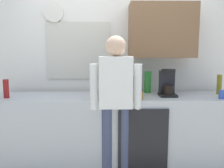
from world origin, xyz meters
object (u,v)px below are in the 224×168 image
Objects in this scene: coffee_maker at (167,84)px; bottle_olive_oil at (219,84)px; bottle_green_wine at (109,83)px; bottle_clear_soda at (148,82)px; mixing_bowl at (133,95)px; potted_plant at (134,83)px; person_at_sink at (116,96)px; cup_blue_mug at (223,94)px; bottle_red_vinegar at (6,89)px; cup_yellow_cup at (139,92)px.

coffee_maker is 0.70m from bottle_olive_oil.
bottle_green_wine reaches higher than bottle_clear_soda.
mixing_bowl is at bearing -120.23° from bottle_clear_soda.
person_at_sink is at bearing -118.35° from potted_plant.
person_at_sink reaches higher than bottle_green_wine.
person_at_sink reaches higher than bottle_olive_oil.
cup_blue_mug is 0.06× the size of person_at_sink.
bottle_green_wine is 1.34m from cup_blue_mug.
potted_plant reaches higher than cup_blue_mug.
cup_blue_mug is 0.43× the size of potted_plant.
coffee_maker reaches higher than bottle_green_wine.
bottle_clear_soda is at bearing 151.66° from cup_blue_mug.
coffee_maker reaches higher than potted_plant.
bottle_red_vinegar is 2.60m from bottle_olive_oil.
bottle_green_wine is (1.20, 0.20, 0.04)m from bottle_red_vinegar.
bottle_clear_soda reaches higher than bottle_red_vinegar.
bottle_clear_soda is (1.71, 0.33, 0.03)m from bottle_red_vinegar.
coffee_maker is at bearing -171.10° from bottle_olive_oil.
bottle_red_vinegar is 0.79× the size of bottle_clear_soda.
coffee_maker is 1.50× the size of bottle_red_vinegar.
bottle_olive_oil reaches higher than cup_blue_mug.
person_at_sink reaches higher than bottle_red_vinegar.
bottle_clear_soda is at bearing 12.26° from potted_plant.
bottle_red_vinegar is 1.00× the size of mixing_bowl.
bottle_red_vinegar is 2.50m from cup_blue_mug.
bottle_red_vinegar is 2.20× the size of cup_blue_mug.
mixing_bowl is (-0.43, -0.15, -0.11)m from coffee_maker.
bottle_olive_oil is at bearing 8.90° from coffee_maker.
bottle_clear_soda is at bearing 56.26° from cup_yellow_cup.
bottle_green_wine reaches higher than bottle_olive_oil.
coffee_maker is at bearing 162.78° from cup_blue_mug.
coffee_maker is 0.36m from cup_yellow_cup.
bottle_green_wine is at bearing -165.48° from bottle_clear_soda.
cup_yellow_cup is at bearing -12.76° from bottle_green_wine.
bottle_red_vinegar is 0.14× the size of person_at_sink.
bottle_red_vinegar is 0.73× the size of bottle_green_wine.
mixing_bowl is 0.96× the size of potted_plant.
person_at_sink is at bearing -8.10° from bottle_red_vinegar.
mixing_bowl is (0.28, -0.26, -0.11)m from bottle_green_wine.
bottle_clear_soda is 0.17× the size of person_at_sink.
coffee_maker reaches higher than bottle_olive_oil.
person_at_sink reaches higher than coffee_maker.
bottle_green_wine is at bearing 102.94° from person_at_sink.
bottle_olive_oil is at bearing 72.04° from cup_blue_mug.
coffee_maker is 1.18× the size of bottle_clear_soda.
person_at_sink is at bearing -175.98° from cup_blue_mug.
cup_yellow_cup is at bearing 175.52° from coffee_maker.
potted_plant is (0.05, 0.35, 0.09)m from mixing_bowl.
cup_blue_mug is at bearing -107.96° from bottle_olive_oil.
bottle_green_wine is 0.19× the size of person_at_sink.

